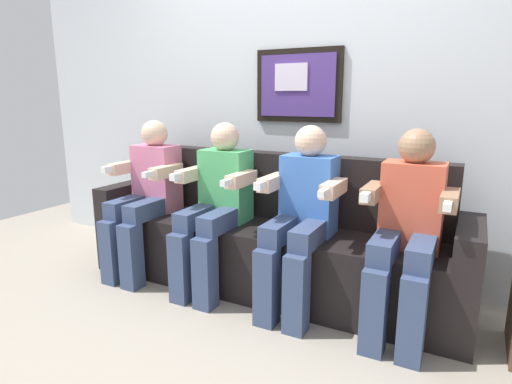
{
  "coord_description": "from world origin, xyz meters",
  "views": [
    {
      "loc": [
        1.18,
        -2.1,
        1.27
      ],
      "look_at": [
        0.0,
        0.15,
        0.7
      ],
      "focal_mm": 29.6,
      "sensor_mm": 36.0,
      "label": 1
    }
  ],
  "objects_px": {
    "couch": "(268,243)",
    "person_rightmost": "(407,226)",
    "person_right_center": "(301,212)",
    "person_leftmost": "(146,192)",
    "person_left_center": "(216,201)"
  },
  "relations": [
    {
      "from": "person_right_center",
      "to": "person_leftmost",
      "type": "bearing_deg",
      "value": 180.0
    },
    {
      "from": "couch",
      "to": "person_right_center",
      "type": "distance_m",
      "value": 0.45
    },
    {
      "from": "person_leftmost",
      "to": "person_rightmost",
      "type": "bearing_deg",
      "value": 0.0
    },
    {
      "from": "person_right_center",
      "to": "person_rightmost",
      "type": "relative_size",
      "value": 1.0
    },
    {
      "from": "person_left_center",
      "to": "person_right_center",
      "type": "height_order",
      "value": "same"
    },
    {
      "from": "person_leftmost",
      "to": "person_rightmost",
      "type": "relative_size",
      "value": 1.0
    },
    {
      "from": "person_right_center",
      "to": "person_left_center",
      "type": "bearing_deg",
      "value": 180.0
    },
    {
      "from": "couch",
      "to": "person_right_center",
      "type": "height_order",
      "value": "person_right_center"
    },
    {
      "from": "couch",
      "to": "person_right_center",
      "type": "xyz_separation_m",
      "value": [
        0.3,
        -0.17,
        0.29
      ]
    },
    {
      "from": "couch",
      "to": "person_leftmost",
      "type": "height_order",
      "value": "person_leftmost"
    },
    {
      "from": "person_rightmost",
      "to": "person_right_center",
      "type": "bearing_deg",
      "value": 180.0
    },
    {
      "from": "person_leftmost",
      "to": "person_left_center",
      "type": "distance_m",
      "value": 0.6
    },
    {
      "from": "person_right_center",
      "to": "person_rightmost",
      "type": "height_order",
      "value": "same"
    },
    {
      "from": "person_leftmost",
      "to": "person_right_center",
      "type": "bearing_deg",
      "value": 0.0
    },
    {
      "from": "couch",
      "to": "person_rightmost",
      "type": "height_order",
      "value": "person_rightmost"
    }
  ]
}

